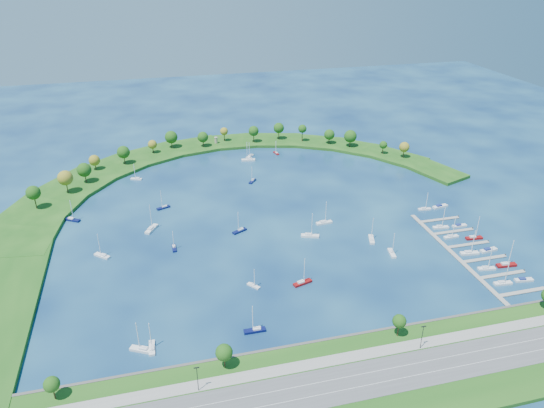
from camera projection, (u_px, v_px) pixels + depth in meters
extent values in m
plane|color=#081B48|center=(265.00, 216.00, 275.30)|extent=(700.00, 700.00, 0.00)
cube|color=#184813|center=(352.00, 384.00, 167.77)|extent=(420.00, 42.00, 1.60)
cube|color=#474442|center=(330.00, 340.00, 186.31)|extent=(420.00, 1.20, 1.80)
cube|color=#515154|center=(352.00, 382.00, 167.38)|extent=(420.00, 16.00, 0.12)
cube|color=gray|center=(340.00, 359.00, 176.89)|extent=(420.00, 5.00, 0.12)
cube|color=silver|center=(355.00, 388.00, 165.19)|extent=(420.00, 0.15, 0.02)
cube|color=silver|center=(349.00, 376.00, 169.51)|extent=(420.00, 0.15, 0.02)
cylinder|color=#382314|center=(54.00, 393.00, 160.30)|extent=(0.56, 0.56, 4.90)
sphere|color=#1F4E13|center=(52.00, 385.00, 158.72)|extent=(5.20, 5.20, 5.20)
cylinder|color=#382314|center=(225.00, 362.00, 172.20)|extent=(0.56, 0.56, 5.25)
sphere|color=#1F4E13|center=(224.00, 353.00, 170.46)|extent=(6.00, 6.00, 6.00)
cylinder|color=#382314|center=(398.00, 330.00, 186.27)|extent=(0.56, 0.56, 5.60)
sphere|color=#1F4E13|center=(399.00, 322.00, 184.53)|extent=(5.20, 5.20, 5.20)
cylinder|color=black|center=(198.00, 379.00, 162.03)|extent=(0.24, 0.24, 10.00)
cylinder|color=black|center=(422.00, 337.00, 179.45)|extent=(0.24, 0.24, 10.00)
cube|color=#184813|center=(18.00, 236.00, 254.00)|extent=(43.73, 48.72, 2.00)
cube|color=#184813|center=(44.00, 208.00, 281.44)|extent=(50.23, 54.30, 2.00)
cube|color=#184813|center=(76.00, 185.00, 308.01)|extent=(54.07, 56.09, 2.00)
cube|color=#184813|center=(112.00, 168.00, 332.15)|extent=(55.20, 54.07, 2.00)
cube|color=#184813|center=(151.00, 155.00, 352.47)|extent=(53.65, 48.47, 2.00)
cube|color=#184813|center=(191.00, 147.00, 367.81)|extent=(49.62, 39.75, 2.00)
cube|color=#184813|center=(231.00, 142.00, 377.26)|extent=(44.32, 29.96, 2.00)
cube|color=#184813|center=(272.00, 140.00, 380.28)|extent=(49.49, 38.05, 2.00)
cube|color=#184813|center=(313.00, 142.00, 376.70)|extent=(51.13, 44.12, 2.00)
cube|color=#184813|center=(353.00, 147.00, 366.73)|extent=(49.19, 47.96, 2.00)
cube|color=#184813|center=(393.00, 156.00, 350.93)|extent=(43.90, 49.49, 2.00)
cube|color=#184813|center=(431.00, 169.00, 330.23)|extent=(35.67, 48.74, 2.00)
cylinder|color=#382314|center=(35.00, 202.00, 276.57)|extent=(0.56, 0.56, 8.15)
sphere|color=#1F4E13|center=(33.00, 193.00, 274.01)|extent=(7.84, 7.84, 7.84)
cylinder|color=#382314|center=(67.00, 187.00, 294.79)|extent=(0.56, 0.56, 7.73)
sphere|color=olive|center=(65.00, 178.00, 292.24)|extent=(8.79, 8.79, 8.79)
cylinder|color=#382314|center=(85.00, 177.00, 308.11)|extent=(0.56, 0.56, 6.61)
sphere|color=#1F4E13|center=(84.00, 170.00, 305.83)|extent=(8.63, 8.63, 8.63)
cylinder|color=#382314|center=(95.00, 166.00, 326.40)|extent=(0.56, 0.56, 5.02)
sphere|color=olive|center=(94.00, 160.00, 324.62)|extent=(7.09, 7.09, 7.09)
cylinder|color=#382314|center=(124.00, 159.00, 334.80)|extent=(0.56, 0.56, 6.62)
sphere|color=#1F4E13|center=(123.00, 152.00, 332.54)|extent=(8.39, 8.39, 8.39)
cylinder|color=#382314|center=(153.00, 149.00, 353.13)|extent=(0.56, 0.56, 5.03)
sphere|color=olive|center=(152.00, 144.00, 351.42)|extent=(6.28, 6.28, 6.28)
cylinder|color=#382314|center=(172.00, 144.00, 362.25)|extent=(0.56, 0.56, 6.15)
sphere|color=#1F4E13|center=(171.00, 137.00, 360.03)|extent=(9.03, 9.03, 9.03)
cylinder|color=#382314|center=(203.00, 143.00, 364.34)|extent=(0.56, 0.56, 5.67)
sphere|color=#1F4E13|center=(203.00, 137.00, 362.35)|extent=(7.76, 7.76, 7.76)
cylinder|color=#382314|center=(224.00, 137.00, 374.61)|extent=(0.56, 0.56, 6.39)
sphere|color=olive|center=(224.00, 131.00, 372.62)|extent=(5.91, 5.91, 5.91)
cylinder|color=#382314|center=(254.00, 138.00, 372.23)|extent=(0.56, 0.56, 7.15)
sphere|color=#1F4E13|center=(254.00, 131.00, 369.93)|extent=(7.49, 7.49, 7.49)
cylinder|color=#382314|center=(279.00, 135.00, 378.08)|extent=(0.56, 0.56, 7.24)
sphere|color=#1F4E13|center=(279.00, 128.00, 375.73)|extent=(7.83, 7.83, 7.83)
cylinder|color=#382314|center=(302.00, 136.00, 373.45)|extent=(0.56, 0.56, 8.57)
sphere|color=#1F4E13|center=(302.00, 129.00, 370.95)|extent=(6.18, 6.18, 6.18)
cylinder|color=#382314|center=(329.00, 140.00, 370.00)|extent=(0.56, 0.56, 5.38)
sphere|color=#1F4E13|center=(329.00, 135.00, 368.09)|extent=(7.72, 7.72, 7.72)
cylinder|color=#382314|center=(350.00, 143.00, 364.36)|extent=(0.56, 0.56, 5.94)
sphere|color=#1F4E13|center=(350.00, 136.00, 362.19)|extent=(9.09, 9.09, 9.09)
cylinder|color=#382314|center=(383.00, 150.00, 351.33)|extent=(0.56, 0.56, 5.58)
sphere|color=#1F4E13|center=(383.00, 145.00, 349.57)|extent=(5.38, 5.38, 5.38)
cylinder|color=#382314|center=(404.00, 153.00, 344.88)|extent=(0.56, 0.56, 6.26)
sphere|color=olive|center=(404.00, 147.00, 342.82)|extent=(7.01, 7.01, 7.01)
cylinder|color=gray|center=(216.00, 140.00, 370.71)|extent=(2.20, 2.20, 4.41)
cylinder|color=gray|center=(216.00, 137.00, 369.64)|extent=(2.60, 2.60, 0.30)
cube|color=gray|center=(454.00, 255.00, 239.41)|extent=(2.20, 82.00, 0.40)
cube|color=gray|center=(523.00, 292.00, 213.52)|extent=(22.00, 2.00, 0.40)
cube|color=gray|center=(503.00, 274.00, 224.93)|extent=(22.00, 2.00, 0.40)
cylinder|color=#382314|center=(524.00, 271.00, 227.19)|extent=(0.36, 0.36, 1.60)
cube|color=gray|center=(485.00, 259.00, 236.34)|extent=(22.00, 2.00, 0.40)
cylinder|color=#382314|center=(505.00, 255.00, 238.60)|extent=(0.36, 0.36, 1.60)
cube|color=gray|center=(469.00, 244.00, 247.75)|extent=(22.00, 2.00, 0.40)
cylinder|color=#382314|center=(488.00, 241.00, 250.01)|extent=(0.36, 0.36, 1.60)
cube|color=gray|center=(454.00, 231.00, 259.15)|extent=(22.00, 2.00, 0.40)
cylinder|color=#382314|center=(473.00, 228.00, 261.41)|extent=(0.36, 0.36, 1.60)
cube|color=gray|center=(440.00, 219.00, 270.56)|extent=(22.00, 2.00, 0.40)
cylinder|color=#382314|center=(458.00, 217.00, 272.82)|extent=(0.36, 0.36, 1.60)
cube|color=silver|center=(142.00, 350.00, 182.52)|extent=(8.81, 6.25, 1.04)
cube|color=silver|center=(144.00, 348.00, 181.93)|extent=(3.49, 2.94, 0.73)
cylinder|color=silver|center=(138.00, 336.00, 179.77)|extent=(0.32, 0.32, 11.73)
cube|color=#0A0F40|center=(174.00, 248.00, 244.60)|extent=(2.03, 6.89, 0.82)
cube|color=silver|center=(174.00, 246.00, 244.87)|extent=(1.38, 2.42, 0.58)
cylinder|color=silver|center=(173.00, 240.00, 241.84)|extent=(0.32, 0.32, 9.26)
cube|color=silver|center=(102.00, 256.00, 238.24)|extent=(7.80, 7.27, 1.00)
cube|color=silver|center=(103.00, 255.00, 237.51)|extent=(3.27, 3.16, 0.70)
cylinder|color=silver|center=(99.00, 244.00, 235.73)|extent=(0.32, 0.32, 11.26)
cube|color=silver|center=(324.00, 223.00, 267.02)|extent=(8.93, 3.16, 1.05)
cube|color=silver|center=(323.00, 221.00, 266.36)|extent=(3.20, 1.96, 0.74)
cylinder|color=silver|center=(326.00, 212.00, 264.30)|extent=(0.32, 0.32, 11.83)
cube|color=silver|center=(248.00, 160.00, 346.22)|extent=(9.68, 4.22, 1.12)
cube|color=silver|center=(250.00, 159.00, 345.85)|extent=(3.55, 2.38, 0.79)
cylinder|color=silver|center=(247.00, 151.00, 343.05)|extent=(0.32, 0.32, 12.65)
cube|color=silver|center=(310.00, 236.00, 254.76)|extent=(9.46, 5.41, 1.10)
cube|color=silver|center=(308.00, 234.00, 254.41)|extent=(3.61, 2.74, 0.77)
cylinder|color=silver|center=(312.00, 224.00, 251.66)|extent=(0.32, 0.32, 12.33)
cube|color=silver|center=(371.00, 239.00, 251.78)|extent=(4.86, 8.72, 1.01)
cube|color=silver|center=(372.00, 239.00, 250.64)|extent=(2.48, 3.31, 0.71)
cylinder|color=silver|center=(372.00, 228.00, 249.57)|extent=(0.32, 0.32, 11.35)
cube|color=#0A0F40|center=(163.00, 208.00, 282.60)|extent=(7.90, 4.75, 0.92)
cube|color=silver|center=(164.00, 206.00, 282.64)|extent=(3.03, 2.36, 0.64)
cylinder|color=silver|center=(161.00, 199.00, 279.74)|extent=(0.32, 0.32, 10.31)
cube|color=silver|center=(136.00, 179.00, 317.94)|extent=(7.38, 4.49, 0.86)
cube|color=silver|center=(137.00, 178.00, 317.53)|extent=(2.84, 2.22, 0.60)
cylinder|color=silver|center=(134.00, 171.00, 315.62)|extent=(0.32, 0.32, 9.65)
cube|color=silver|center=(254.00, 286.00, 217.22)|extent=(5.30, 5.98, 0.75)
cube|color=silver|center=(252.00, 284.00, 217.27)|extent=(2.33, 2.48, 0.53)
cylinder|color=silver|center=(254.00, 278.00, 214.87)|extent=(0.32, 0.32, 8.46)
cube|color=silver|center=(152.00, 348.00, 183.34)|extent=(2.36, 7.81, 0.93)
cube|color=silver|center=(152.00, 348.00, 182.31)|extent=(1.59, 2.75, 0.65)
cylinder|color=silver|center=(150.00, 335.00, 181.30)|extent=(0.32, 0.32, 10.48)
cube|color=silver|center=(392.00, 253.00, 240.37)|extent=(3.68, 8.31, 0.96)
cube|color=silver|center=(391.00, 251.00, 240.71)|extent=(2.06, 3.05, 0.67)
cylinder|color=silver|center=(393.00, 243.00, 237.12)|extent=(0.32, 0.32, 10.84)
cube|color=#0A0F40|center=(240.00, 231.00, 259.21)|extent=(8.14, 5.54, 0.96)
cube|color=silver|center=(241.00, 229.00, 259.30)|extent=(3.20, 2.64, 0.67)
cylinder|color=silver|center=(238.00, 222.00, 256.18)|extent=(0.32, 0.32, 10.77)
cube|color=silver|center=(250.00, 156.00, 352.32)|extent=(6.90, 7.13, 0.93)
cube|color=silver|center=(250.00, 155.00, 352.56)|extent=(2.97, 3.02, 0.65)
cylinder|color=silver|center=(249.00, 149.00, 349.25)|extent=(0.32, 0.32, 10.47)
cube|color=maroon|center=(276.00, 153.00, 358.04)|extent=(3.13, 6.69, 0.77)
cube|color=silver|center=(277.00, 153.00, 357.23)|extent=(1.71, 2.48, 0.54)
cylinder|color=silver|center=(276.00, 147.00, 356.30)|extent=(0.32, 0.32, 8.71)
cube|color=#0A0F40|center=(252.00, 181.00, 314.88)|extent=(5.89, 7.05, 0.87)
cube|color=silver|center=(253.00, 180.00, 315.14)|extent=(2.64, 2.88, 0.61)
cylinder|color=silver|center=(252.00, 174.00, 311.98)|extent=(0.32, 0.32, 9.77)
cube|color=silver|center=(152.00, 229.00, 260.89)|extent=(7.36, 9.75, 1.17)
cube|color=silver|center=(150.00, 228.00, 259.60)|extent=(3.39, 3.90, 0.82)
cylinder|color=silver|center=(151.00, 216.00, 258.30)|extent=(0.32, 0.32, 13.15)
cube|color=maroon|center=(303.00, 283.00, 218.99)|extent=(9.01, 4.78, 1.04)
cube|color=silver|center=(301.00, 282.00, 218.20)|extent=(3.39, 2.49, 0.73)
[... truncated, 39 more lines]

